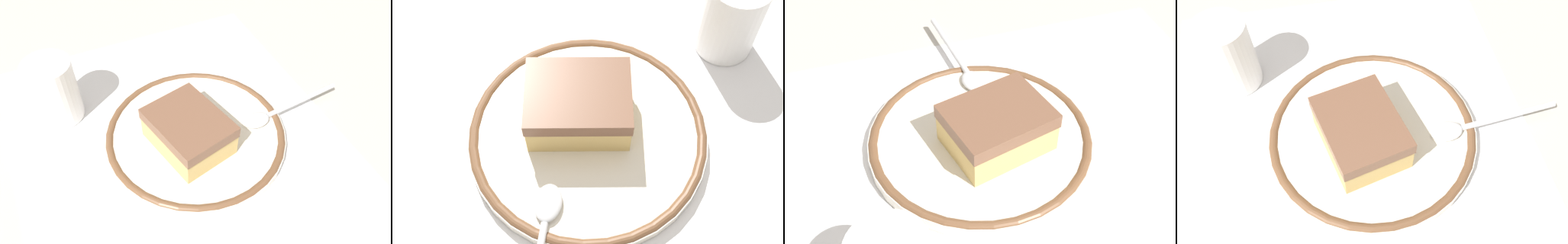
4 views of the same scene
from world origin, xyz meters
TOP-DOWN VIEW (x-y plane):
  - ground_plane at (0.00, 0.00)m, footprint 2.40×2.40m
  - placemat at (0.00, 0.00)m, footprint 0.52×0.40m
  - plate at (-0.03, 0.02)m, footprint 0.23×0.23m
  - cake_slice at (-0.01, 0.01)m, footprint 0.11×0.10m
  - spoon at (-0.01, 0.13)m, footprint 0.03×0.15m
  - napkin at (0.11, -0.06)m, footprint 0.13×0.15m

SIDE VIEW (x-z plane):
  - ground_plane at x=0.00m, z-range 0.00..0.00m
  - placemat at x=0.00m, z-range 0.00..0.00m
  - napkin at x=0.11m, z-range 0.00..0.00m
  - plate at x=-0.03m, z-range 0.00..0.02m
  - spoon at x=-0.01m, z-range 0.01..0.02m
  - cake_slice at x=-0.01m, z-range 0.01..0.06m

